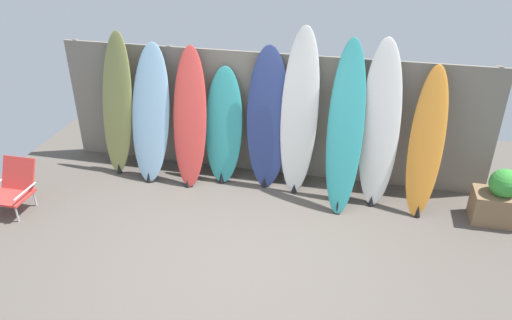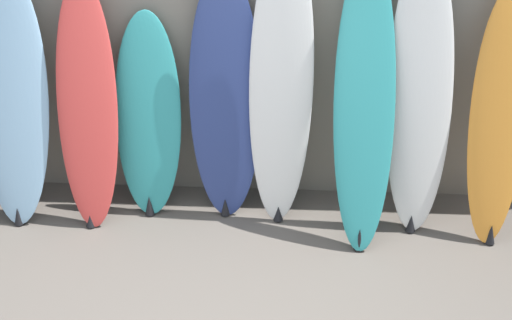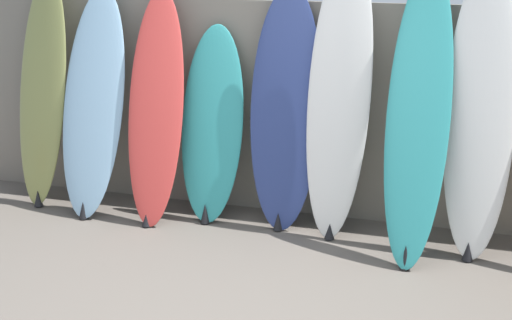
% 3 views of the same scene
% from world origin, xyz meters
% --- Properties ---
extents(ground, '(7.68, 7.68, 0.00)m').
position_xyz_m(ground, '(0.00, 0.00, 0.00)').
color(ground, '#5B544C').
extents(fence_back, '(6.08, 0.11, 1.80)m').
position_xyz_m(fence_back, '(-0.00, 2.01, 0.90)').
color(fence_back, gray).
rests_on(fence_back, ground).
extents(surfboard_olive_0, '(0.55, 0.55, 2.03)m').
position_xyz_m(surfboard_olive_0, '(-2.14, 1.64, 1.01)').
color(surfboard_olive_0, olive).
rests_on(surfboard_olive_0, ground).
extents(surfboard_skyblue_1, '(0.57, 0.69, 1.90)m').
position_xyz_m(surfboard_skyblue_1, '(-1.61, 1.57, 0.94)').
color(surfboard_skyblue_1, '#8CB7D6').
rests_on(surfboard_skyblue_1, ground).
extents(surfboard_red_2, '(0.54, 0.69, 1.89)m').
position_xyz_m(surfboard_red_2, '(-1.02, 1.56, 0.94)').
color(surfboard_red_2, '#D13D38').
rests_on(surfboard_red_2, ground).
extents(surfboard_teal_3, '(0.55, 0.52, 1.62)m').
position_xyz_m(surfboard_teal_3, '(-0.58, 1.70, 0.80)').
color(surfboard_teal_3, teal).
rests_on(surfboard_teal_3, ground).
extents(surfboard_navy_4, '(0.61, 0.51, 1.94)m').
position_xyz_m(surfboard_navy_4, '(0.04, 1.72, 0.96)').
color(surfboard_navy_4, navy).
rests_on(surfboard_navy_4, ground).
extents(surfboard_white_5, '(0.53, 0.54, 2.23)m').
position_xyz_m(surfboard_white_5, '(0.47, 1.68, 1.10)').
color(surfboard_white_5, white).
rests_on(surfboard_white_5, ground).
extents(surfboard_teal_6, '(0.47, 0.89, 2.12)m').
position_xyz_m(surfboard_teal_6, '(1.10, 1.46, 1.04)').
color(surfboard_teal_6, teal).
rests_on(surfboard_teal_6, ground).
extents(surfboard_white_7, '(0.55, 0.62, 2.15)m').
position_xyz_m(surfboard_white_7, '(1.52, 1.61, 1.06)').
color(surfboard_white_7, white).
rests_on(surfboard_white_7, ground).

